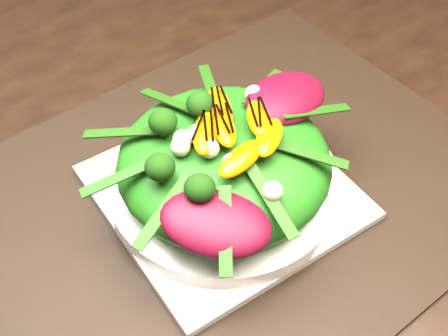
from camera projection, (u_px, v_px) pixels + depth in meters
placemat at (224, 196)px, 0.62m from camera, size 0.58×0.45×0.00m
plate_base at (224, 192)px, 0.62m from camera, size 0.24×0.24×0.01m
salad_bowl at (224, 184)px, 0.61m from camera, size 0.28×0.28×0.02m
lettuce_mound at (224, 162)px, 0.58m from camera, size 0.21×0.21×0.07m
radicchio_leaf at (286, 98)px, 0.60m from camera, size 0.10×0.07×0.02m
orange_segment at (198, 129)px, 0.55m from camera, size 0.06×0.05×0.01m
broccoli_floret at (161, 129)px, 0.54m from camera, size 0.05×0.05×0.04m
macadamia_nut at (291, 150)px, 0.54m from camera, size 0.02×0.02×0.02m
balsamic_drizzle at (198, 122)px, 0.55m from camera, size 0.03×0.03×0.00m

